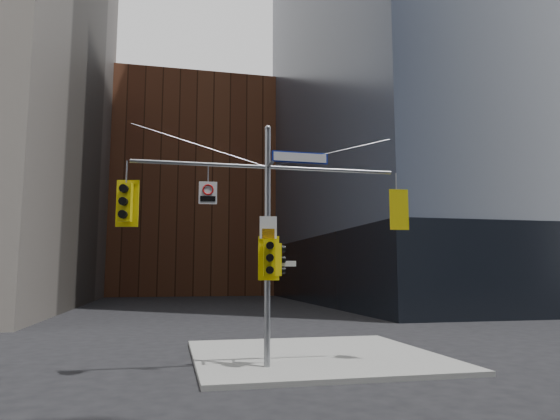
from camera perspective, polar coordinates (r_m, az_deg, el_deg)
name	(u,v)px	position (r m, az deg, el deg)	size (l,w,h in m)	color
ground	(282,388)	(13.13, 0.27, -19.66)	(160.00, 160.00, 0.00)	black
sidewalk_corner	(314,356)	(17.41, 3.94, -16.27)	(8.00, 8.00, 0.15)	gray
podium_ne	(485,271)	(54.13, 22.38, -6.43)	(36.40, 36.40, 6.00)	black
brick_midrise	(192,193)	(71.43, -10.07, 1.97)	(26.00, 20.00, 28.00)	brown
signal_assembly	(268,219)	(14.85, -1.43, -1.06)	(8.00, 0.80, 7.30)	gray
traffic_light_west_arm	(126,202)	(14.69, -17.24, 0.83)	(0.64, 0.58, 1.34)	yellow
traffic_light_east_arm	(397,210)	(16.21, 13.23, -0.02)	(0.61, 0.50, 1.28)	yellow
traffic_light_pole_side	(278,260)	(14.84, -0.24, -5.69)	(0.39, 0.33, 0.96)	yellow
traffic_light_pole_front	(269,258)	(14.51, -1.24, -5.50)	(0.62, 0.52, 1.30)	yellow
street_sign_blade	(300,157)	(15.40, 2.31, 6.03)	(1.78, 0.08, 0.35)	navy
regulatory_sign_arm	(208,192)	(14.69, -8.24, 2.04)	(0.53, 0.08, 0.66)	silver
regulatory_sign_pole	(268,228)	(14.71, -1.35, -2.09)	(0.51, 0.07, 0.66)	silver
street_blade_ew	(282,264)	(14.87, 0.26, -6.15)	(0.83, 0.10, 0.17)	silver
street_blade_ns	(264,270)	(15.21, -1.78, -6.90)	(0.11, 0.81, 0.16)	#145926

